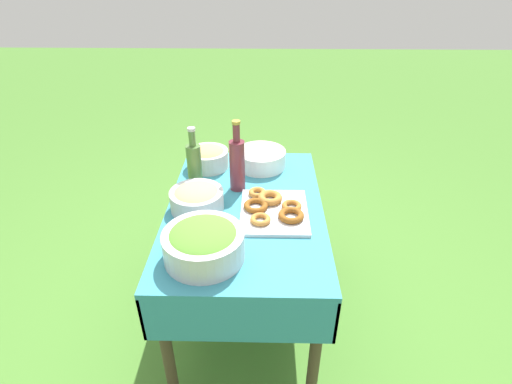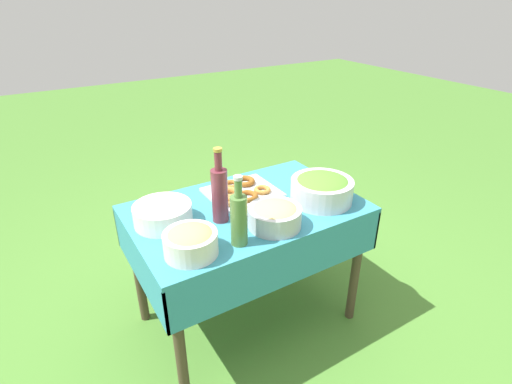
{
  "view_description": "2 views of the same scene",
  "coord_description": "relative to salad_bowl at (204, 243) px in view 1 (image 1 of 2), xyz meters",
  "views": [
    {
      "loc": [
        1.58,
        0.09,
        1.8
      ],
      "look_at": [
        -0.07,
        0.05,
        0.79
      ],
      "focal_mm": 28.0,
      "sensor_mm": 36.0,
      "label": 1
    },
    {
      "loc": [
        -0.88,
        -1.53,
        1.74
      ],
      "look_at": [
        0.08,
        0.03,
        0.8
      ],
      "focal_mm": 28.0,
      "sensor_mm": 36.0,
      "label": 2
    }
  ],
  "objects": [
    {
      "name": "plate_stack",
      "position": [
        -0.78,
        0.22,
        -0.03
      ],
      "size": [
        0.27,
        0.27,
        0.1
      ],
      "color": "white",
      "rests_on": "picnic_table"
    },
    {
      "name": "salad_bowl",
      "position": [
        0.0,
        0.0,
        0.0
      ],
      "size": [
        0.32,
        0.32,
        0.14
      ],
      "color": "silver",
      "rests_on": "picnic_table"
    },
    {
      "name": "donut_platter",
      "position": [
        -0.32,
        0.28,
        -0.05
      ],
      "size": [
        0.38,
        0.31,
        0.05
      ],
      "color": "silver",
      "rests_on": "picnic_table"
    },
    {
      "name": "pasta_bowl",
      "position": [
        -0.35,
        -0.08,
        -0.01
      ],
      "size": [
        0.25,
        0.25,
        0.12
      ],
      "color": "#B2B7BC",
      "rests_on": "picnic_table"
    },
    {
      "name": "picnic_table",
      "position": [
        -0.37,
        0.14,
        -0.19
      ],
      "size": [
        1.16,
        0.74,
        0.75
      ],
      "color": "teal",
      "rests_on": "ground_plane"
    },
    {
      "name": "ground_plane",
      "position": [
        -0.37,
        0.14,
        -0.82
      ],
      "size": [
        14.0,
        14.0,
        0.0
      ],
      "primitive_type": "plane",
      "color": "#477A2D"
    },
    {
      "name": "bread_bowl",
      "position": [
        -0.76,
        -0.08,
        -0.01
      ],
      "size": [
        0.23,
        0.23,
        0.12
      ],
      "color": "silver",
      "rests_on": "picnic_table"
    },
    {
      "name": "wine_bottle",
      "position": [
        -0.53,
        0.1,
        0.07
      ],
      "size": [
        0.08,
        0.08,
        0.37
      ],
      "color": "maroon",
      "rests_on": "picnic_table"
    },
    {
      "name": "olive_oil_bottle",
      "position": [
        -0.55,
        -0.12,
        0.05
      ],
      "size": [
        0.07,
        0.07,
        0.32
      ],
      "color": "#4C7238",
      "rests_on": "picnic_table"
    }
  ]
}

